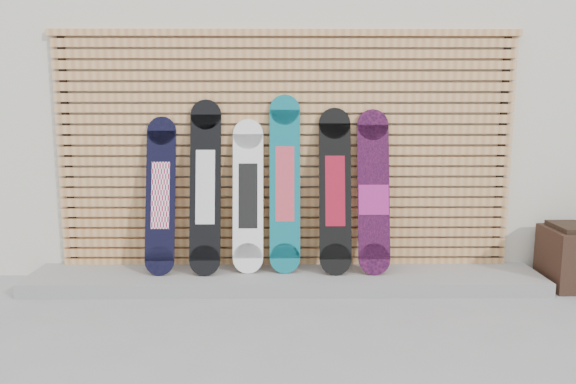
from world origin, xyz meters
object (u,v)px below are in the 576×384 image
(snowboard_0, at_px, (161,195))
(snowboard_5, at_px, (373,193))
(snowboard_2, at_px, (248,196))
(snowboard_4, at_px, (335,191))
(snowboard_1, at_px, (205,187))
(snowboard_3, at_px, (285,184))

(snowboard_0, xyz_separation_m, snowboard_5, (1.92, -0.00, 0.02))
(snowboard_2, bearing_deg, snowboard_0, -177.68)
(snowboard_0, xyz_separation_m, snowboard_2, (0.79, 0.03, -0.01))
(snowboard_5, bearing_deg, snowboard_4, 179.96)
(snowboard_5, bearing_deg, snowboard_1, -179.83)
(snowboard_0, height_order, snowboard_2, snowboard_0)
(snowboard_0, height_order, snowboard_4, snowboard_4)
(snowboard_3, bearing_deg, snowboard_5, -2.30)
(snowboard_4, xyz_separation_m, snowboard_5, (0.35, -0.00, -0.02))
(snowboard_3, bearing_deg, snowboard_1, -177.06)
(snowboard_1, height_order, snowboard_3, snowboard_3)
(snowboard_2, height_order, snowboard_5, snowboard_5)
(snowboard_4, bearing_deg, snowboard_5, -0.04)
(snowboard_0, distance_m, snowboard_1, 0.41)
(snowboard_1, bearing_deg, snowboard_3, 2.94)
(snowboard_2, relative_size, snowboard_3, 0.86)
(snowboard_0, relative_size, snowboard_3, 0.88)
(snowboard_1, height_order, snowboard_2, snowboard_1)
(snowboard_0, bearing_deg, snowboard_4, -0.06)
(snowboard_1, bearing_deg, snowboard_0, 179.11)
(snowboard_1, bearing_deg, snowboard_5, 0.17)
(snowboard_3, height_order, snowboard_4, snowboard_3)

